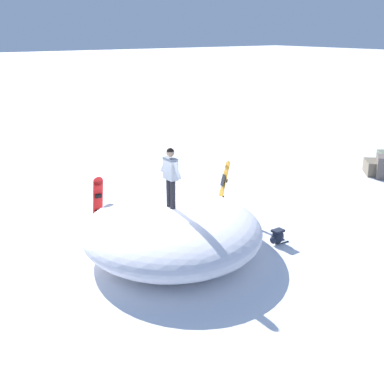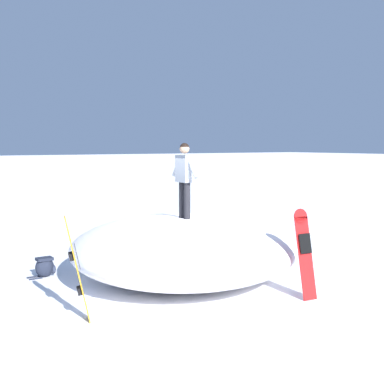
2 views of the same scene
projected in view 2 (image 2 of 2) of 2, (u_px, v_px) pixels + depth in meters
The scene contains 6 objects.
ground at pixel (198, 273), 10.87m from camera, with size 240.00×240.00×0.00m, color white.
snow_mound at pixel (184, 246), 10.82m from camera, with size 4.81×5.75×1.21m, color white.
snowboarder_standing at pixel (185, 174), 10.65m from camera, with size 0.98×0.23×1.61m.
snowboard_primary_upright at pixel (76, 267), 7.85m from camera, with size 0.40×0.44×1.70m.
snowboard_secondary_upright at pixel (305, 252), 9.11m from camera, with size 0.40×0.34×1.62m.
backpack_near at pixel (45, 267), 10.57m from camera, with size 0.29×0.59×0.42m.
Camera 2 is at (-8.83, 5.95, 2.79)m, focal length 46.93 mm.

